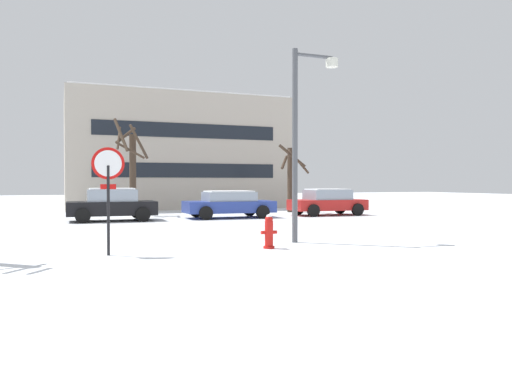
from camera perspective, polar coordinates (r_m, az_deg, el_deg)
The scene contains 11 objects.
ground_plane at distance 15.15m, azimuth -8.63°, elevation -5.48°, with size 120.00×120.00×0.00m, color white.
road_surface at distance 18.44m, azimuth -10.94°, elevation -4.31°, with size 80.00×8.75×0.00m.
stop_sign at distance 12.32m, azimuth -16.48°, elevation 1.35°, with size 0.76×0.08×2.56m.
fire_hydrant at distance 13.15m, azimuth 1.49°, elevation -4.49°, with size 0.44×0.30×0.90m.
street_lamp at distance 14.65m, azimuth 5.34°, elevation 7.57°, with size 1.46×0.36×5.57m.
parked_car_black at distance 23.40m, azimuth -16.09°, elevation -1.36°, with size 3.90×2.22×1.48m.
parked_car_blue at distance 24.47m, azimuth -3.10°, elevation -1.35°, with size 4.36×2.23×1.33m.
parked_car_red at distance 26.77m, azimuth 8.12°, elevation -1.10°, with size 3.98×2.15×1.40m.
tree_far_mid at distance 29.18m, azimuth 4.00°, elevation 1.75°, with size 1.95×1.69×3.92m.
tree_far_left at distance 27.14m, azimuth -14.01°, elevation 2.91°, with size 1.78×1.86×5.12m.
building_far_left at distance 35.78m, azimuth -9.30°, elevation 4.36°, with size 14.45×8.35×7.57m.
Camera 1 is at (-3.30, -14.68, 1.73)m, focal length 35.14 mm.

